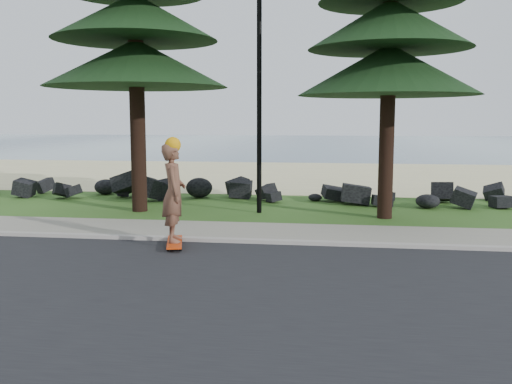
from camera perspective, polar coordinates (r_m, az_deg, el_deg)
ground at (r=13.30m, az=-1.55°, el=-4.30°), size 160.00×160.00×0.00m
road at (r=9.02m, az=-6.41°, el=-9.93°), size 160.00×7.00×0.02m
kerb at (r=12.42m, az=-2.25°, el=-4.90°), size 160.00×0.20×0.10m
sidewalk at (r=13.48m, az=-1.41°, el=-3.96°), size 160.00×2.00×0.08m
beach_sand at (r=27.55m, az=3.50°, el=1.75°), size 160.00×15.00×0.01m
ocean at (r=63.93m, az=6.15°, el=4.89°), size 160.00×58.00×0.01m
seawall_boulders at (r=18.76m, az=1.31°, el=-0.88°), size 60.00×2.40×1.10m
lamp_post at (r=16.25m, az=0.33°, el=12.47°), size 0.25×0.14×8.14m
skateboarder at (r=11.93m, az=-8.23°, el=-0.10°), size 0.67×1.27×2.29m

